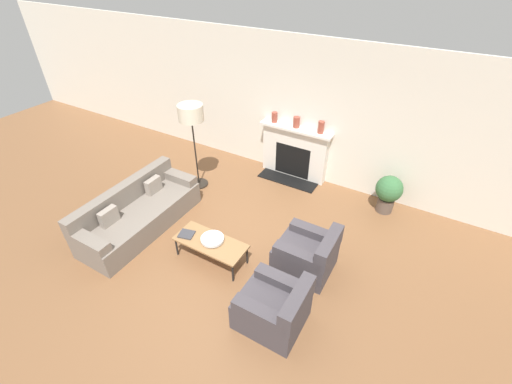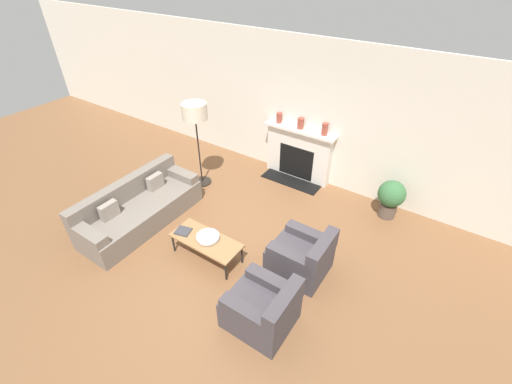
{
  "view_description": "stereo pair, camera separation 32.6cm",
  "coord_description": "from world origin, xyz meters",
  "px_view_note": "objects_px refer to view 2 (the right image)",
  "views": [
    {
      "loc": [
        2.32,
        -3.03,
        4.2
      ],
      "look_at": [
        -0.26,
        1.42,
        0.45
      ],
      "focal_mm": 24.0,
      "sensor_mm": 36.0,
      "label": 1
    },
    {
      "loc": [
        2.6,
        -2.86,
        4.2
      ],
      "look_at": [
        -0.26,
        1.42,
        0.45
      ],
      "focal_mm": 24.0,
      "sensor_mm": 36.0,
      "label": 2
    }
  ],
  "objects_px": {
    "mantel_vase_center_left": "(301,123)",
    "floor_lamp": "(195,116)",
    "couch": "(139,209)",
    "mantel_vase_center_right": "(325,129)",
    "armchair_near": "(263,309)",
    "mantel_vase_left": "(279,118)",
    "coffee_table": "(206,241)",
    "book": "(183,231)",
    "armchair_far": "(302,257)",
    "bowl": "(208,237)",
    "potted_plant": "(391,197)",
    "fireplace": "(298,154)"
  },
  "relations": [
    {
      "from": "potted_plant",
      "to": "armchair_far",
      "type": "bearing_deg",
      "value": -108.91
    },
    {
      "from": "couch",
      "to": "armchair_near",
      "type": "relative_size",
      "value": 2.65
    },
    {
      "from": "armchair_near",
      "to": "armchair_far",
      "type": "bearing_deg",
      "value": 180.0
    },
    {
      "from": "coffee_table",
      "to": "potted_plant",
      "type": "relative_size",
      "value": 1.55
    },
    {
      "from": "floor_lamp",
      "to": "armchair_near",
      "type": "bearing_deg",
      "value": -35.98
    },
    {
      "from": "coffee_table",
      "to": "floor_lamp",
      "type": "relative_size",
      "value": 0.66
    },
    {
      "from": "couch",
      "to": "floor_lamp",
      "type": "xyz_separation_m",
      "value": [
        0.09,
        1.6,
        1.23
      ]
    },
    {
      "from": "mantel_vase_center_left",
      "to": "floor_lamp",
      "type": "bearing_deg",
      "value": -138.93
    },
    {
      "from": "fireplace",
      "to": "bowl",
      "type": "bearing_deg",
      "value": -91.07
    },
    {
      "from": "coffee_table",
      "to": "mantel_vase_center_left",
      "type": "bearing_deg",
      "value": 88.87
    },
    {
      "from": "mantel_vase_left",
      "to": "coffee_table",
      "type": "bearing_deg",
      "value": -81.51
    },
    {
      "from": "couch",
      "to": "coffee_table",
      "type": "height_order",
      "value": "couch"
    },
    {
      "from": "bowl",
      "to": "floor_lamp",
      "type": "xyz_separation_m",
      "value": [
        -1.53,
        1.57,
        1.1
      ]
    },
    {
      "from": "floor_lamp",
      "to": "potted_plant",
      "type": "bearing_deg",
      "value": 16.64
    },
    {
      "from": "armchair_far",
      "to": "bowl",
      "type": "bearing_deg",
      "value": -68.47
    },
    {
      "from": "armchair_far",
      "to": "mantel_vase_center_left",
      "type": "distance_m",
      "value": 2.9
    },
    {
      "from": "book",
      "to": "mantel_vase_center_right",
      "type": "distance_m",
      "value": 3.32
    },
    {
      "from": "armchair_near",
      "to": "coffee_table",
      "type": "xyz_separation_m",
      "value": [
        -1.41,
        0.52,
        0.05
      ]
    },
    {
      "from": "mantel_vase_left",
      "to": "mantel_vase_center_left",
      "type": "xyz_separation_m",
      "value": [
        0.5,
        0.0,
        0.0
      ]
    },
    {
      "from": "fireplace",
      "to": "armchair_far",
      "type": "xyz_separation_m",
      "value": [
        1.35,
        -2.37,
        -0.26
      ]
    },
    {
      "from": "couch",
      "to": "armchair_near",
      "type": "height_order",
      "value": "couch"
    },
    {
      "from": "floor_lamp",
      "to": "mantel_vase_left",
      "type": "height_order",
      "value": "floor_lamp"
    },
    {
      "from": "potted_plant",
      "to": "book",
      "type": "bearing_deg",
      "value": -132.92
    },
    {
      "from": "armchair_far",
      "to": "bowl",
      "type": "relative_size",
      "value": 2.34
    },
    {
      "from": "coffee_table",
      "to": "mantel_vase_center_right",
      "type": "relative_size",
      "value": 4.76
    },
    {
      "from": "armchair_far",
      "to": "coffee_table",
      "type": "distance_m",
      "value": 1.53
    },
    {
      "from": "armchair_far",
      "to": "floor_lamp",
      "type": "bearing_deg",
      "value": -109.13
    },
    {
      "from": "mantel_vase_center_right",
      "to": "mantel_vase_center_left",
      "type": "bearing_deg",
      "value": 180.0
    },
    {
      "from": "book",
      "to": "mantel_vase_left",
      "type": "relative_size",
      "value": 1.31
    },
    {
      "from": "mantel_vase_left",
      "to": "fireplace",
      "type": "bearing_deg",
      "value": -1.6
    },
    {
      "from": "mantel_vase_left",
      "to": "armchair_near",
      "type": "bearing_deg",
      "value": -62.01
    },
    {
      "from": "couch",
      "to": "mantel_vase_left",
      "type": "height_order",
      "value": "mantel_vase_left"
    },
    {
      "from": "potted_plant",
      "to": "floor_lamp",
      "type": "bearing_deg",
      "value": -163.36
    },
    {
      "from": "coffee_table",
      "to": "potted_plant",
      "type": "height_order",
      "value": "potted_plant"
    },
    {
      "from": "couch",
      "to": "armchair_far",
      "type": "height_order",
      "value": "couch"
    },
    {
      "from": "mantel_vase_center_right",
      "to": "armchair_near",
      "type": "bearing_deg",
      "value": -76.7
    },
    {
      "from": "fireplace",
      "to": "mantel_vase_center_right",
      "type": "bearing_deg",
      "value": 1.58
    },
    {
      "from": "armchair_near",
      "to": "potted_plant",
      "type": "relative_size",
      "value": 1.14
    },
    {
      "from": "mantel_vase_center_left",
      "to": "potted_plant",
      "type": "relative_size",
      "value": 0.29
    },
    {
      "from": "coffee_table",
      "to": "book",
      "type": "height_order",
      "value": "book"
    },
    {
      "from": "fireplace",
      "to": "book",
      "type": "relative_size",
      "value": 5.51
    },
    {
      "from": "floor_lamp",
      "to": "mantel_vase_center_right",
      "type": "bearing_deg",
      "value": 33.11
    },
    {
      "from": "bowl",
      "to": "couch",
      "type": "bearing_deg",
      "value": -178.95
    },
    {
      "from": "mantel_vase_left",
      "to": "potted_plant",
      "type": "bearing_deg",
      "value": -6.2
    },
    {
      "from": "coffee_table",
      "to": "armchair_near",
      "type": "bearing_deg",
      "value": -20.18
    },
    {
      "from": "fireplace",
      "to": "mantel_vase_left",
      "type": "height_order",
      "value": "mantel_vase_left"
    },
    {
      "from": "potted_plant",
      "to": "mantel_vase_left",
      "type": "bearing_deg",
      "value": 173.8
    },
    {
      "from": "armchair_far",
      "to": "mantel_vase_center_left",
      "type": "height_order",
      "value": "mantel_vase_center_left"
    },
    {
      "from": "book",
      "to": "potted_plant",
      "type": "distance_m",
      "value": 3.77
    },
    {
      "from": "armchair_far",
      "to": "floor_lamp",
      "type": "distance_m",
      "value": 3.33
    }
  ]
}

